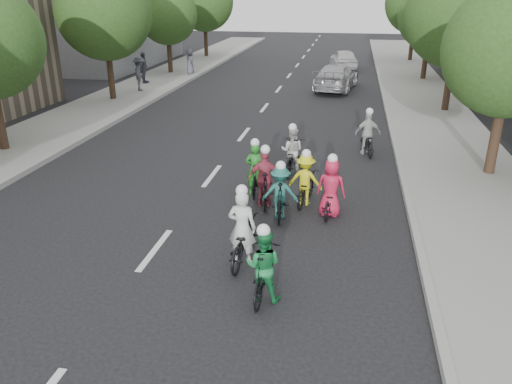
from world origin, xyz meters
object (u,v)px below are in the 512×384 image
(cyclist_0, at_px, (243,237))
(cyclist_5, at_px, (255,175))
(spectator_1, at_px, (144,68))
(spectator_0, at_px, (140,74))
(cyclist_2, at_px, (305,184))
(cyclist_4, at_px, (331,194))
(follow_car_lead, at_px, (336,77))
(spectator_2, at_px, (190,62))
(cyclist_7, at_px, (280,195))
(cyclist_6, at_px, (292,155))
(cyclist_1, at_px, (264,269))
(follow_car_trail, at_px, (344,59))
(cyclist_3, at_px, (265,183))
(cyclist_8, at_px, (367,138))

(cyclist_0, xyz_separation_m, cyclist_5, (-0.47, 3.91, -0.00))
(spectator_1, bearing_deg, spectator_0, -166.23)
(cyclist_2, distance_m, spectator_0, 17.66)
(cyclist_2, xyz_separation_m, spectator_1, (-11.52, 16.33, 0.49))
(cyclist_4, distance_m, spectator_1, 20.92)
(follow_car_lead, xyz_separation_m, spectator_2, (-9.94, 3.01, 0.25))
(follow_car_lead, xyz_separation_m, spectator_0, (-10.96, -3.15, 0.37))
(cyclist_7, bearing_deg, cyclist_6, -92.99)
(cyclist_1, height_order, cyclist_7, cyclist_1)
(cyclist_5, distance_m, follow_car_lead, 16.77)
(cyclist_5, relative_size, follow_car_trail, 0.42)
(cyclist_2, height_order, spectator_2, spectator_2)
(cyclist_6, xyz_separation_m, follow_car_trail, (1.07, 23.08, 0.11))
(cyclist_0, relative_size, cyclist_6, 0.99)
(cyclist_6, relative_size, follow_car_trail, 0.47)
(cyclist_4, height_order, cyclist_5, cyclist_4)
(cyclist_3, relative_size, cyclist_7, 0.98)
(cyclist_4, bearing_deg, cyclist_5, -18.22)
(follow_car_lead, bearing_deg, cyclist_3, 94.12)
(cyclist_0, xyz_separation_m, follow_car_trail, (1.44, 29.04, 0.10))
(spectator_1, bearing_deg, follow_car_lead, -89.79)
(cyclist_4, height_order, cyclist_7, cyclist_4)
(cyclist_0, relative_size, cyclist_2, 1.12)
(cyclist_1, distance_m, cyclist_4, 4.27)
(cyclist_1, relative_size, spectator_1, 0.94)
(follow_car_lead, xyz_separation_m, follow_car_trail, (0.22, 8.45, -0.03))
(follow_car_trail, bearing_deg, cyclist_4, 80.42)
(cyclist_4, xyz_separation_m, follow_car_trail, (-0.34, 26.19, 0.10))
(cyclist_7, bearing_deg, cyclist_8, -116.16)
(cyclist_8, xyz_separation_m, spectator_1, (-13.30, 11.36, 0.49))
(cyclist_5, distance_m, cyclist_7, 1.76)
(cyclist_3, bearing_deg, follow_car_lead, -101.89)
(cyclist_1, bearing_deg, cyclist_0, -59.63)
(cyclist_7, height_order, spectator_0, spectator_0)
(cyclist_2, bearing_deg, cyclist_8, -100.48)
(cyclist_6, height_order, spectator_2, spectator_2)
(cyclist_2, bearing_deg, cyclist_6, -65.62)
(cyclist_0, relative_size, spectator_2, 1.15)
(cyclist_0, relative_size, cyclist_7, 1.06)
(cyclist_0, distance_m, spectator_2, 25.17)
(cyclist_7, distance_m, follow_car_lead, 18.18)
(cyclist_1, bearing_deg, spectator_1, -59.90)
(cyclist_4, distance_m, cyclist_6, 3.41)
(follow_car_lead, bearing_deg, cyclist_8, 105.75)
(cyclist_3, bearing_deg, cyclist_6, -106.02)
(cyclist_0, bearing_deg, spectator_1, -58.67)
(cyclist_0, distance_m, follow_car_trail, 29.08)
(cyclist_3, xyz_separation_m, cyclist_5, (-0.43, 0.76, -0.05))
(cyclist_1, bearing_deg, cyclist_4, -102.52)
(cyclist_1, height_order, cyclist_5, cyclist_5)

